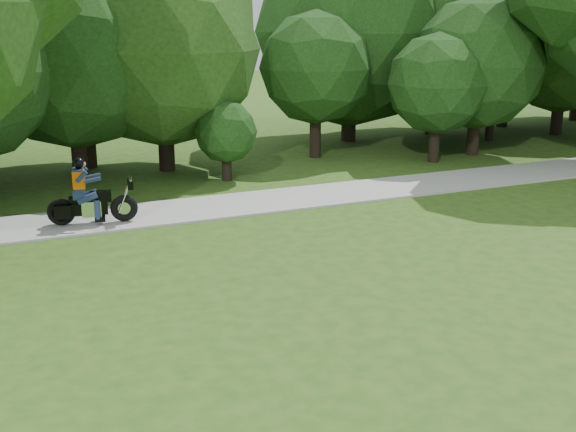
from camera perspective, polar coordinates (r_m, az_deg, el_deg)
ground at (r=13.64m, az=19.75°, el=-5.90°), size 100.00×100.00×0.00m
walkway at (r=19.85m, az=3.88°, el=1.78°), size 60.00×2.20×0.06m
tree_line at (r=26.04m, az=0.56°, el=13.36°), size 40.43×12.23×7.86m
touring_motorcycle at (r=17.36m, az=-15.64°, el=1.23°), size 2.06×0.84×1.58m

